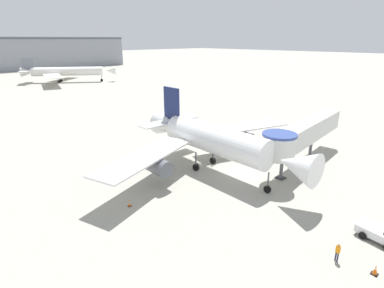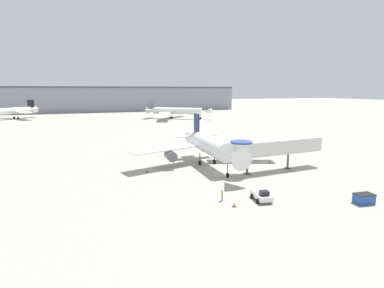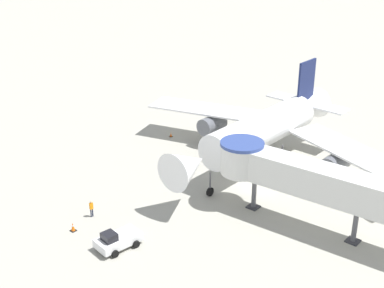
% 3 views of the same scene
% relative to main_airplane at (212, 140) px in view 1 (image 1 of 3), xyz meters
% --- Properties ---
extents(ground_plane, '(800.00, 800.00, 0.00)m').
position_rel_main_airplane_xyz_m(ground_plane, '(2.18, -3.98, -4.33)').
color(ground_plane, '#9E9B8E').
extents(main_airplane, '(33.84, 25.68, 10.29)m').
position_rel_main_airplane_xyz_m(main_airplane, '(0.00, 0.00, 0.00)').
color(main_airplane, white).
rests_on(main_airplane, ground_plane).
extents(jet_bridge, '(20.86, 4.90, 6.39)m').
position_rel_main_airplane_xyz_m(jet_bridge, '(9.86, -7.48, 0.37)').
color(jet_bridge, silver).
rests_on(jet_bridge, ground_plane).
extents(pushback_tug_white, '(2.69, 4.05, 1.69)m').
position_rel_main_airplane_xyz_m(pushback_tug_white, '(-0.42, -20.79, -3.60)').
color(pushback_tug_white, silver).
rests_on(pushback_tug_white, ground_plane).
extents(traffic_cone_apron_front, '(0.50, 0.50, 0.82)m').
position_rel_main_airplane_xyz_m(traffic_cone_apron_front, '(-5.27, -21.67, -3.94)').
color(traffic_cone_apron_front, black).
rests_on(traffic_cone_apron_front, ground_plane).
extents(traffic_cone_starboard_wing, '(0.36, 0.36, 0.60)m').
position_rel_main_airplane_xyz_m(traffic_cone_starboard_wing, '(13.28, -2.10, -4.05)').
color(traffic_cone_starboard_wing, black).
rests_on(traffic_cone_starboard_wing, ground_plane).
extents(traffic_cone_port_wing, '(0.38, 0.38, 0.63)m').
position_rel_main_airplane_xyz_m(traffic_cone_port_wing, '(-13.32, -0.33, -4.04)').
color(traffic_cone_port_wing, black).
rests_on(traffic_cone_port_wing, ground_plane).
extents(ground_crew_marshaller, '(0.24, 0.35, 1.66)m').
position_rel_main_airplane_xyz_m(ground_crew_marshaller, '(-5.89, -19.04, -3.38)').
color(ground_crew_marshaller, '#1E2338').
rests_on(ground_crew_marshaller, ground_plane).
extents(background_jet_gray_tail, '(33.97, 33.30, 9.86)m').
position_rel_main_airplane_xyz_m(background_jet_gray_tail, '(21.32, 100.55, 0.01)').
color(background_jet_gray_tail, white).
rests_on(background_jet_gray_tail, ground_plane).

